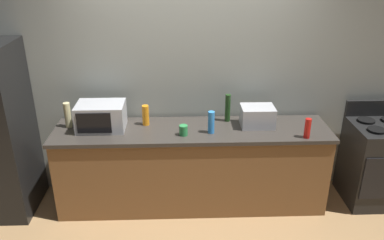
{
  "coord_description": "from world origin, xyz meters",
  "views": [
    {
      "loc": [
        -0.13,
        -3.23,
        2.61
      ],
      "look_at": [
        0.0,
        0.4,
        1.0
      ],
      "focal_mm": 36.62,
      "sensor_mm": 36.0,
      "label": 1
    }
  ],
  "objects": [
    {
      "name": "counter_run",
      "position": [
        0.0,
        0.4,
        0.45
      ],
      "size": [
        2.84,
        0.64,
        0.9
      ],
      "color": "brown",
      "rests_on": "ground_plane"
    },
    {
      "name": "bottle_wine",
      "position": [
        0.39,
        0.59,
        1.05
      ],
      "size": [
        0.06,
        0.06,
        0.3
      ],
      "primitive_type": "cylinder",
      "color": "#1E3F19",
      "rests_on": "counter_run"
    },
    {
      "name": "mug_green",
      "position": [
        -0.09,
        0.26,
        0.95
      ],
      "size": [
        0.08,
        0.08,
        0.1
      ],
      "primitive_type": "cylinder",
      "color": "#2D8C47",
      "rests_on": "counter_run"
    },
    {
      "name": "ground_plane",
      "position": [
        0.0,
        0.0,
        0.0
      ],
      "size": [
        8.0,
        8.0,
        0.0
      ],
      "primitive_type": "plane",
      "color": "#A87F51"
    },
    {
      "name": "microwave",
      "position": [
        -0.92,
        0.45,
        1.04
      ],
      "size": [
        0.48,
        0.35,
        0.27
      ],
      "color": "#B7BABF",
      "rests_on": "counter_run"
    },
    {
      "name": "stove_range",
      "position": [
        2.0,
        0.4,
        0.46
      ],
      "size": [
        0.6,
        0.61,
        1.08
      ],
      "color": "black",
      "rests_on": "ground_plane"
    },
    {
      "name": "bottle_spray_cleaner",
      "position": [
        0.19,
        0.3,
        1.01
      ],
      "size": [
        0.07,
        0.07,
        0.23
      ],
      "primitive_type": "cylinder",
      "color": "#338CE5",
      "rests_on": "counter_run"
    },
    {
      "name": "bottle_hand_soap",
      "position": [
        -1.27,
        0.49,
        1.03
      ],
      "size": [
        0.07,
        0.07,
        0.27
      ],
      "primitive_type": "cylinder",
      "color": "beige",
      "rests_on": "counter_run"
    },
    {
      "name": "toaster_oven",
      "position": [
        0.68,
        0.46,
        1.01
      ],
      "size": [
        0.34,
        0.26,
        0.21
      ],
      "primitive_type": "cube",
      "color": "#B7BABF",
      "rests_on": "counter_run"
    },
    {
      "name": "bottle_dish_soap",
      "position": [
        -0.48,
        0.52,
        1.01
      ],
      "size": [
        0.07,
        0.07,
        0.21
      ],
      "primitive_type": "cylinder",
      "color": "orange",
      "rests_on": "counter_run"
    },
    {
      "name": "bottle_hot_sauce",
      "position": [
        1.11,
        0.16,
        1.0
      ],
      "size": [
        0.06,
        0.06,
        0.2
      ],
      "primitive_type": "cylinder",
      "color": "red",
      "rests_on": "counter_run"
    },
    {
      "name": "back_wall",
      "position": [
        0.0,
        0.81,
        1.35
      ],
      "size": [
        6.4,
        0.1,
        2.7
      ],
      "primitive_type": "cube",
      "color": "#9EA399",
      "rests_on": "ground_plane"
    }
  ]
}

